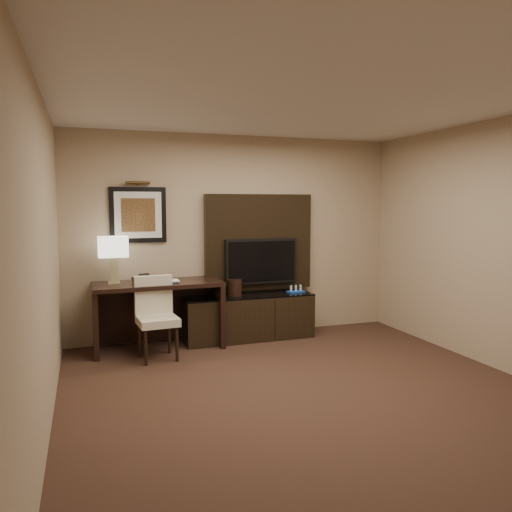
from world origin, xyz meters
name	(u,v)px	position (x,y,z in m)	size (l,w,h in m)	color
floor	(316,401)	(0.00, 0.00, -0.01)	(4.50, 5.00, 0.01)	#362018
ceiling	(320,97)	(0.00, 0.00, 2.70)	(4.50, 5.00, 0.01)	silver
wall_back	(236,236)	(0.00, 2.50, 1.35)	(4.50, 0.01, 2.70)	tan
wall_left	(42,263)	(-2.25, 0.00, 1.35)	(0.01, 5.00, 2.70)	tan
desk	(159,315)	(-1.11, 2.15, 0.42)	(1.55, 0.67, 0.83)	black
credenza	(248,317)	(0.07, 2.20, 0.30)	(1.72, 0.48, 0.59)	black
tv_wall_panel	(259,242)	(0.30, 2.44, 1.27)	(1.50, 0.12, 1.30)	black
tv	(261,261)	(0.30, 2.34, 1.02)	(1.00, 0.08, 0.60)	black
artwork	(138,215)	(-1.30, 2.48, 1.65)	(0.70, 0.04, 0.70)	black
picture_light	(138,183)	(-1.30, 2.44, 2.05)	(0.04, 0.04, 0.30)	#402D14
desk_chair	(158,320)	(-1.19, 1.71, 0.46)	(0.44, 0.51, 0.92)	beige
table_lamp	(113,258)	(-1.63, 2.23, 1.14)	(0.38, 0.21, 0.61)	tan
desk_phone	(143,279)	(-1.30, 2.12, 0.88)	(0.20, 0.18, 0.10)	black
blue_folder	(165,282)	(-1.04, 2.10, 0.84)	(0.24, 0.32, 0.02)	#193BA4
book	(164,273)	(-1.04, 2.11, 0.95)	(0.18, 0.02, 0.24)	#B7AF90
ice_bucket	(235,287)	(-0.11, 2.22, 0.70)	(0.19, 0.19, 0.21)	black
minibar_tray	(296,289)	(0.74, 2.18, 0.63)	(0.23, 0.14, 0.08)	#194CA8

